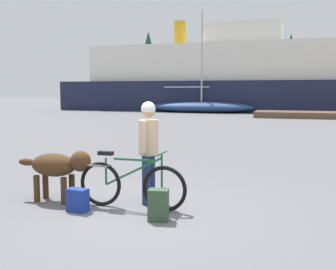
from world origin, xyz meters
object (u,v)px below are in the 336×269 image
dog (58,166)px  handbag_pannier (78,200)px  backpack (158,205)px  sailboat_moored (201,107)px  ferry_boat (215,79)px  bicycle (131,184)px  person_cyclist (149,143)px

dog → handbag_pannier: bearing=-34.4°
backpack → sailboat_moored: sailboat_moored is taller
backpack → handbag_pannier: backpack is taller
ferry_boat → sailboat_moored: size_ratio=3.20×
ferry_boat → sailboat_moored: (-0.22, -4.57, -2.36)m
backpack → ferry_boat: bearing=99.5°
ferry_boat → sailboat_moored: bearing=-92.8°
bicycle → ferry_boat: 31.82m
dog → person_cyclist: bearing=14.8°
person_cyclist → bicycle: bearing=-111.7°
handbag_pannier → ferry_boat: ferry_boat is taller
handbag_pannier → ferry_boat: (-4.03, 31.76, 2.67)m
backpack → sailboat_moored: 27.79m
sailboat_moored → ferry_boat: bearing=87.2°
sailboat_moored → bicycle: bearing=-79.5°
person_cyclist → ferry_boat: ferry_boat is taller
bicycle → backpack: bicycle is taller
backpack → handbag_pannier: 1.31m
ferry_boat → person_cyclist: bearing=-81.0°
dog → backpack: (1.89, -0.43, -0.37)m
bicycle → sailboat_moored: size_ratio=0.21×
backpack → bicycle: bearing=144.7°
dog → ferry_boat: bearing=96.3°
backpack → dog: bearing=167.1°
handbag_pannier → backpack: bearing=-1.7°
bicycle → dog: 1.30m
bicycle → person_cyclist: 0.73m
dog → handbag_pannier: dog is taller
bicycle → dog: (-1.29, 0.01, 0.21)m
backpack → sailboat_moored: bearing=101.5°
ferry_boat → sailboat_moored: 5.15m
backpack → handbag_pannier: (-1.31, 0.04, -0.05)m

